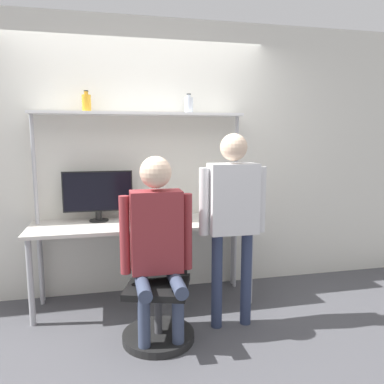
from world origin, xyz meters
The scene contains 12 objects.
ground_plane centered at (0.00, 0.00, 0.00)m, with size 12.00×12.00×0.00m, color #4C4C51.
wall_back centered at (0.00, 0.66, 1.35)m, with size 8.00×0.06×2.70m.
desk centered at (0.00, 0.33, 0.70)m, with size 2.05×0.61×0.78m.
shelf_unit centered at (0.00, 0.49, 1.55)m, with size 1.95×0.28×1.79m.
monitor centered at (-0.41, 0.48, 1.04)m, with size 0.64×0.18×0.47m.
laptop centered at (0.09, 0.27, 0.84)m, with size 0.32×0.21×0.21m.
cell_phone centered at (0.35, 0.26, 0.78)m, with size 0.07×0.15×0.01m.
office_chair centered at (0.05, -0.34, 0.28)m, with size 0.57×0.57×0.91m.
person_seated centered at (0.03, -0.38, 0.85)m, with size 0.55×0.48×1.43m.
person_standing centered at (0.66, -0.28, 1.01)m, with size 0.56×0.22×1.60m.
bottle_amber centered at (-0.48, 0.49, 1.87)m, with size 0.08×0.08×0.19m.
bottle_clear centered at (0.47, 0.49, 1.87)m, with size 0.08×0.08×0.18m.
Camera 1 is at (-0.31, -3.09, 1.58)m, focal length 35.00 mm.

